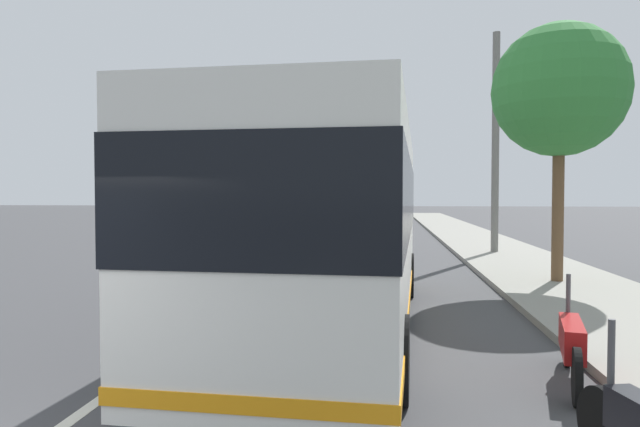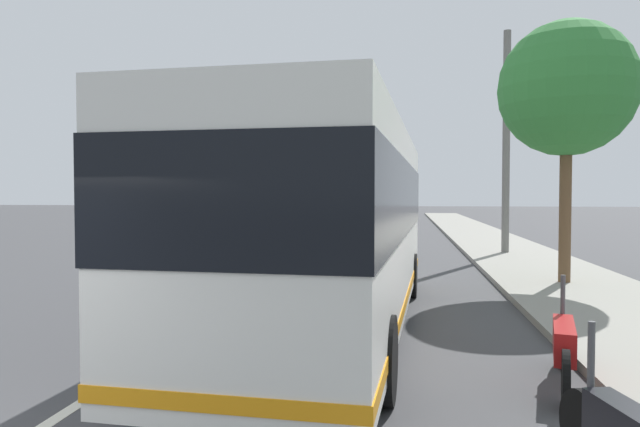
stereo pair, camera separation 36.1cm
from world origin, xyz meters
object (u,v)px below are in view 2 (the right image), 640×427
(coach_bus, at_px, (332,219))
(roadside_tree_mid_block, at_px, (567,90))
(motorcycle_mid_row, at_px, (564,347))
(car_oncoming, at_px, (328,214))
(utility_pole, at_px, (506,144))
(car_side_street, at_px, (266,233))

(coach_bus, height_order, roadside_tree_mid_block, roadside_tree_mid_block)
(motorcycle_mid_row, height_order, car_oncoming, car_oncoming)
(coach_bus, distance_m, motorcycle_mid_row, 4.27)
(car_oncoming, xyz_separation_m, utility_pole, (-24.73, -10.08, 3.51))
(coach_bus, xyz_separation_m, car_oncoming, (37.42, 5.08, -1.19))
(motorcycle_mid_row, bearing_deg, utility_pole, 6.12)
(roadside_tree_mid_block, xyz_separation_m, utility_pole, (7.41, 0.20, -0.70))
(car_side_street, relative_size, roadside_tree_mid_block, 0.66)
(car_oncoming, bearing_deg, utility_pole, 24.08)
(utility_pole, bearing_deg, roadside_tree_mid_block, -178.47)
(utility_pole, bearing_deg, car_oncoming, 22.19)
(car_side_street, bearing_deg, motorcycle_mid_row, 26.47)
(car_side_street, bearing_deg, utility_pole, 86.38)
(car_oncoming, relative_size, roadside_tree_mid_block, 0.63)
(motorcycle_mid_row, relative_size, utility_pole, 0.26)
(coach_bus, xyz_separation_m, utility_pole, (12.69, -5.01, 2.32))
(coach_bus, xyz_separation_m, roadside_tree_mid_block, (5.28, -5.21, 3.02))
(coach_bus, relative_size, car_side_street, 2.44)
(car_side_street, height_order, car_oncoming, same)
(coach_bus, bearing_deg, utility_pole, -18.41)
(car_side_street, xyz_separation_m, utility_pole, (-0.75, -9.48, 3.50))
(car_oncoming, bearing_deg, coach_bus, 9.62)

